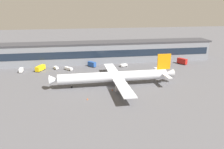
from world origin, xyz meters
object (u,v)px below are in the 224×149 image
catering_truck (182,61)px  traffic_cone_1 (112,90)px  follow_me_car (56,68)px  stair_truck (92,64)px  airliner (115,77)px  pushback_tractor (124,65)px  traffic_cone_0 (87,99)px  belt_loader (68,68)px  fuel_truck (40,68)px  crew_van (21,70)px

catering_truck → traffic_cone_1: catering_truck is taller
follow_me_car → catering_truck: bearing=-0.9°
stair_truck → follow_me_car: stair_truck is taller
stair_truck → catering_truck: bearing=-3.1°
airliner → pushback_tractor: airliner is taller
pushback_tractor → traffic_cone_1: pushback_tractor is taller
follow_me_car → traffic_cone_0: follow_me_car is taller
follow_me_car → traffic_cone_1: follow_me_car is taller
pushback_tractor → catering_truck: 43.13m
follow_me_car → pushback_tractor: follow_me_car is taller
airliner → traffic_cone_1: (-2.73, -6.88, -4.65)m
belt_loader → traffic_cone_1: bearing=-61.9°
pushback_tractor → fuel_truck: (-55.85, -1.11, 0.83)m
crew_van → traffic_cone_0: (38.54, -51.33, -1.10)m
traffic_cone_0 → catering_truck: bearing=36.5°
pushback_tractor → fuel_truck: fuel_truck is taller
airliner → crew_van: bearing=147.5°
catering_truck → fuel_truck: bearing=-179.7°
traffic_cone_1 → crew_van: bearing=141.2°
crew_van → pushback_tractor: (67.43, 2.51, -0.41)m
follow_me_car → pushback_tractor: bearing=-1.1°
fuel_truck → belt_loader: bearing=-4.9°
catering_truck → belt_loader: 81.00m
airliner → catering_truck: airliner is taller
pushback_tractor → belt_loader: belt_loader is taller
stair_truck → traffic_cone_0: 57.23m
pushback_tractor → fuel_truck: bearing=-178.9°
stair_truck → fuel_truck: bearing=-173.3°
follow_me_car → belt_loader: (8.20, -3.50, 0.06)m
catering_truck → belt_loader: bearing=-178.5°
stair_truck → pushback_tractor: 21.97m
fuel_truck → stair_truck: bearing=6.7°
crew_van → catering_truck: bearing=1.0°
traffic_cone_1 → belt_loader: bearing=118.1°
belt_loader → traffic_cone_1: size_ratio=8.28×
airliner → belt_loader: bearing=125.8°
pushback_tractor → traffic_cone_1: (-15.74, -44.04, -0.68)m
belt_loader → stair_truck: bearing=19.1°
fuel_truck → traffic_cone_1: (40.11, -42.93, -1.51)m
stair_truck → pushback_tractor: (21.76, -2.92, -0.93)m
crew_van → follow_me_car: (21.37, 3.35, -0.37)m
airliner → traffic_cone_1: airliner is taller
belt_loader → fuel_truck: (-17.99, 1.54, 0.73)m
traffic_cone_1 → fuel_truck: bearing=133.1°
stair_truck → catering_truck: (64.86, -3.49, 0.31)m
traffic_cone_0 → follow_me_car: bearing=107.4°
belt_loader → traffic_cone_1: 46.93m
stair_truck → belt_loader: size_ratio=1.00×
follow_me_car → stair_truck: bearing=4.9°
crew_van → catering_truck: 110.56m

